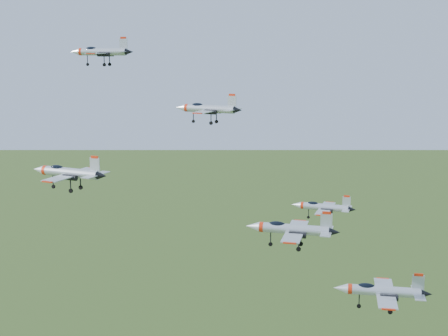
% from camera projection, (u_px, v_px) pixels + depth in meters
% --- Properties ---
extents(jet_lead, '(13.57, 11.45, 3.65)m').
position_uv_depth(jet_lead, '(101.00, 52.00, 124.25)').
color(jet_lead, silver).
extents(jet_left_high, '(12.68, 10.49, 3.39)m').
position_uv_depth(jet_left_high, '(207.00, 108.00, 107.86)').
color(jet_left_high, silver).
extents(jet_right_high, '(13.35, 11.04, 3.57)m').
position_uv_depth(jet_right_high, '(68.00, 172.00, 93.05)').
color(jet_right_high, silver).
extents(jet_left_low, '(11.16, 9.32, 2.99)m').
position_uv_depth(jet_left_low, '(323.00, 207.00, 107.22)').
color(jet_left_low, silver).
extents(jet_right_low, '(12.83, 10.84, 3.46)m').
position_uv_depth(jet_right_low, '(291.00, 229.00, 84.56)').
color(jet_right_low, silver).
extents(jet_trail, '(13.66, 11.64, 3.73)m').
position_uv_depth(jet_trail, '(381.00, 291.00, 89.56)').
color(jet_trail, silver).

